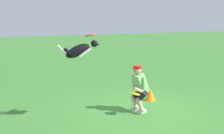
{
  "coord_description": "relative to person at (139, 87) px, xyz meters",
  "views": [
    {
      "loc": [
        3.71,
        7.02,
        2.66
      ],
      "look_at": [
        0.84,
        -0.01,
        1.31
      ],
      "focal_mm": 47.93,
      "sensor_mm": 36.0,
      "label": 1
    }
  ],
  "objects": [
    {
      "name": "dog",
      "position": [
        1.67,
        0.06,
        1.09
      ],
      "size": [
        1.02,
        0.42,
        0.53
      ],
      "rotation": [
        0.0,
        0.0,
        2.88
      ],
      "color": "black"
    },
    {
      "name": "frisbee_flying",
      "position": [
        1.42,
        0.16,
        1.46
      ],
      "size": [
        0.37,
        0.37,
        0.1
      ],
      "primitive_type": "cylinder",
      "rotation": [
        -0.03,
        0.23,
        5.16
      ],
      "color": "#EA4D23"
    },
    {
      "name": "person",
      "position": [
        0.0,
        0.0,
        0.0
      ],
      "size": [
        0.56,
        0.66,
        1.29
      ],
      "rotation": [
        0.0,
        0.0,
        0.15
      ],
      "color": "silver",
      "rests_on": "ground_plane"
    },
    {
      "name": "training_cone",
      "position": [
        -0.84,
        -0.84,
        -0.51
      ],
      "size": [
        0.34,
        0.34,
        0.38
      ],
      "primitive_type": "cone",
      "color": "orange",
      "rests_on": "ground_plane"
    },
    {
      "name": "ground_plane",
      "position": [
        -0.04,
        0.02,
        -0.7
      ],
      "size": [
        60.0,
        60.0,
        0.0
      ],
      "primitive_type": "plane",
      "color": "#3E7E32"
    },
    {
      "name": "frisbee_held",
      "position": [
        0.26,
        0.28,
        -0.09
      ],
      "size": [
        0.37,
        0.38,
        0.11
      ],
      "primitive_type": "cylinder",
      "rotation": [
        0.18,
        0.14,
        3.99
      ],
      "color": "yellow",
      "rests_on": "person"
    }
  ]
}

